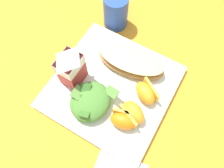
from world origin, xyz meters
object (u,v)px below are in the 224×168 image
at_px(white_plate, 112,87).
at_px(drinking_blue_cup, 116,11).
at_px(cheesy_pizza_bread, 131,61).
at_px(green_salad_pile, 90,101).
at_px(orange_wedge_rear, 146,93).
at_px(milk_carton, 70,67).
at_px(orange_wedge_middle, 133,113).
at_px(orange_wedge_front, 124,120).

relative_size(white_plate, drinking_blue_cup, 2.92).
bearing_deg(drinking_blue_cup, cheesy_pizza_bread, -135.43).
xyz_separation_m(green_salad_pile, orange_wedge_rear, (0.08, -0.10, -0.00)).
relative_size(white_plate, milk_carton, 2.55).
relative_size(white_plate, cheesy_pizza_bread, 1.56).
height_order(cheesy_pizza_bread, orange_wedge_middle, orange_wedge_middle).
bearing_deg(cheesy_pizza_bread, green_salad_pile, 167.38).
xyz_separation_m(white_plate, drinking_blue_cup, (0.18, 0.09, 0.04)).
distance_m(cheesy_pizza_bread, drinking_blue_cup, 0.15).
relative_size(green_salad_pile, drinking_blue_cup, 1.07).
bearing_deg(green_salad_pile, orange_wedge_front, -90.16).
bearing_deg(white_plate, cheesy_pizza_bread, -9.21).
distance_m(green_salad_pile, drinking_blue_cup, 0.26).
bearing_deg(orange_wedge_front, orange_wedge_rear, -8.95).
bearing_deg(orange_wedge_rear, orange_wedge_front, 171.05).
height_order(green_salad_pile, milk_carton, milk_carton).
distance_m(white_plate, orange_wedge_middle, 0.09).
relative_size(orange_wedge_middle, orange_wedge_rear, 0.99).
distance_m(milk_carton, orange_wedge_front, 0.17).
height_order(milk_carton, drinking_blue_cup, milk_carton).
distance_m(cheesy_pizza_bread, orange_wedge_front, 0.15).
bearing_deg(milk_carton, white_plate, -71.81).
bearing_deg(cheesy_pizza_bread, milk_carton, 135.39).
bearing_deg(white_plate, green_salad_pile, 163.63).
xyz_separation_m(milk_carton, orange_wedge_front, (-0.04, -0.16, -0.04)).
bearing_deg(white_plate, orange_wedge_middle, -117.43).
distance_m(cheesy_pizza_bread, orange_wedge_middle, 0.13).
distance_m(orange_wedge_front, orange_wedge_rear, 0.08).
bearing_deg(cheesy_pizza_bread, white_plate, 170.79).
xyz_separation_m(green_salad_pile, orange_wedge_middle, (0.02, -0.10, -0.00)).
bearing_deg(orange_wedge_middle, orange_wedge_front, 158.95).
bearing_deg(cheesy_pizza_bread, orange_wedge_front, -158.13).
xyz_separation_m(cheesy_pizza_bread, green_salad_pile, (-0.14, 0.03, 0.00)).
bearing_deg(milk_carton, green_salad_pile, -116.75).
xyz_separation_m(orange_wedge_middle, drinking_blue_cup, (0.22, 0.17, 0.01)).
distance_m(orange_wedge_front, orange_wedge_middle, 0.03).
bearing_deg(orange_wedge_front, drinking_blue_cup, 33.25).
xyz_separation_m(green_salad_pile, milk_carton, (0.04, 0.07, 0.04)).
relative_size(cheesy_pizza_bread, orange_wedge_front, 2.67).
relative_size(orange_wedge_front, orange_wedge_middle, 0.97).
distance_m(white_plate, green_salad_pile, 0.07).
height_order(orange_wedge_middle, drinking_blue_cup, drinking_blue_cup).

